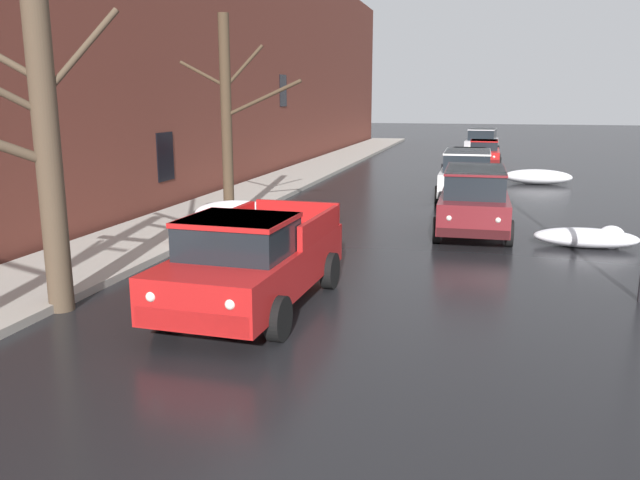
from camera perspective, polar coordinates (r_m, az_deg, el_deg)
The scene contains 14 objects.
left_sidewalk_slab at distance 20.91m, azimuth -10.14°, elevation 2.40°, with size 2.93×80.00×0.16m, color #A8A399.
brick_townhouse_facade at distance 21.58m, azimuth -15.71°, elevation 17.33°, with size 0.63×80.00×11.33m.
snow_bank_along_left_kerb at distance 29.82m, azimuth 18.83°, elevation 5.37°, with size 2.90×1.28×0.65m.
snow_bank_mid_block_left at distance 16.14m, azimuth -10.68°, elevation 0.46°, with size 1.66×1.34×0.78m.
snow_bank_near_corner_right at distance 17.52m, azimuth 23.02°, elevation 0.19°, with size 2.54×1.02×0.54m.
snow_bank_along_right_kerb at distance 18.23m, azimuth -6.55°, elevation 2.11°, with size 2.86×1.01×0.87m.
bare_tree_second_along_sidewalk at distance 11.80m, azimuth -23.58°, elevation 8.18°, with size 2.45×3.09×5.68m.
bare_tree_mid_block at distance 18.56m, azimuth -8.23°, elevation 10.58°, with size 3.66×0.82×5.98m.
pickup_truck_red_approaching_near_lane at distance 11.34m, azimuth -6.08°, elevation -1.84°, with size 2.33×5.01×1.76m.
suv_maroon_parked_kerbside_close at distance 18.13m, azimuth 13.62°, elevation 3.62°, with size 2.06×4.57×1.82m.
suv_white_parked_kerbside_mid at distance 24.21m, azimuth 12.98°, elevation 5.80°, with size 2.10×4.31×1.82m.
sedan_black_parked_far_down_block at distance 30.62m, azimuth 13.01°, elevation 6.70°, with size 2.21×4.35×1.42m.
sedan_red_queued_behind_truck at distance 37.28m, azimuth 14.43°, elevation 7.61°, with size 1.91×4.07×1.42m.
suv_silver_at_far_intersection at distance 42.73m, azimuth 14.29°, elevation 8.51°, with size 2.27×4.50×1.82m.
Camera 1 is at (2.27, -0.70, 3.67)m, focal length 35.79 mm.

